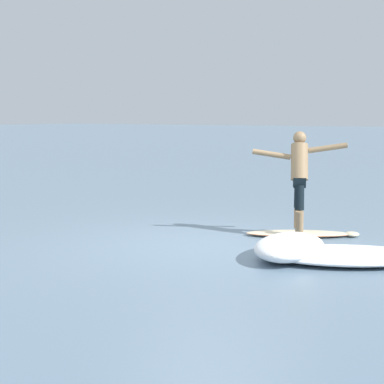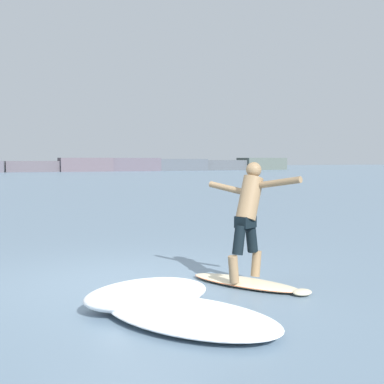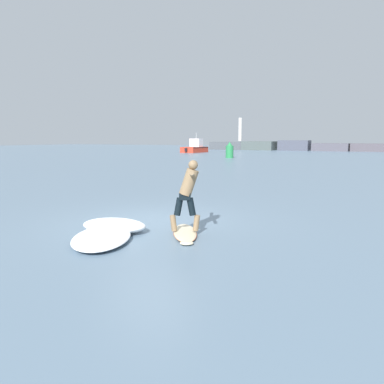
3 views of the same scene
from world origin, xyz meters
TOP-DOWN VIEW (x-y plane):
  - ground_plane at (0.00, 0.00)m, footprint 200.00×200.00m
  - surfboard at (1.45, -0.82)m, footprint 1.34×1.81m
  - surfer at (1.50, -0.76)m, footprint 0.88×1.43m
  - wave_foam_at_tail at (-0.15, -1.38)m, footprint 1.72×1.21m
  - wave_foam_at_nose at (0.10, -2.12)m, footprint 2.17×2.53m

SIDE VIEW (x-z plane):
  - ground_plane at x=0.00m, z-range 0.00..0.00m
  - surfboard at x=1.45m, z-range -0.07..0.15m
  - wave_foam_at_nose at x=0.10m, z-range 0.00..0.17m
  - wave_foam_at_tail at x=-0.15m, z-range 0.00..0.33m
  - surfer at x=1.50m, z-range 0.22..1.86m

